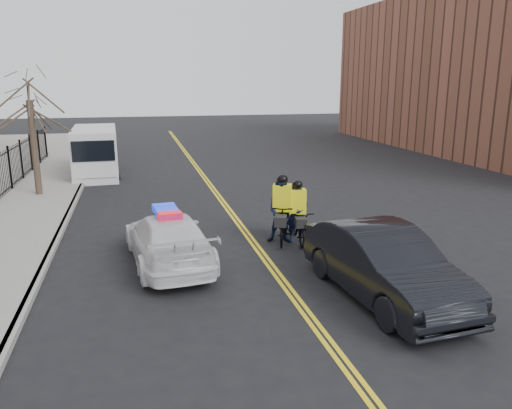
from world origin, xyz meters
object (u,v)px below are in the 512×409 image
object	(u,v)px
cyclist_far	(282,216)
cargo_van	(96,153)
police_cruiser	(168,239)
dark_sedan	(383,264)
cyclist_near	(297,221)

from	to	relation	value
cyclist_far	cargo_van	bearing A→B (deg)	135.52
police_cruiser	cyclist_far	size ratio (longest dim) A/B	2.28
police_cruiser	dark_sedan	bearing A→B (deg)	137.20
cyclist_near	cargo_van	bearing A→B (deg)	126.26
cyclist_near	police_cruiser	bearing A→B (deg)	-157.12
cargo_van	cyclist_near	world-z (taller)	cargo_van
cargo_van	cyclist_near	distance (m)	14.91
police_cruiser	cyclist_near	distance (m)	4.18
cyclist_far	police_cruiser	bearing A→B (deg)	-143.54
cargo_van	dark_sedan	bearing A→B (deg)	-69.45
police_cruiser	cyclist_near	world-z (taller)	cyclist_near
dark_sedan	cargo_van	distance (m)	19.22
cyclist_near	cyclist_far	xyz separation A→B (m)	(-0.47, 0.07, 0.17)
dark_sedan	cyclist_near	xyz separation A→B (m)	(-0.62, 4.47, -0.15)
dark_sedan	cyclist_near	world-z (taller)	cyclist_near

